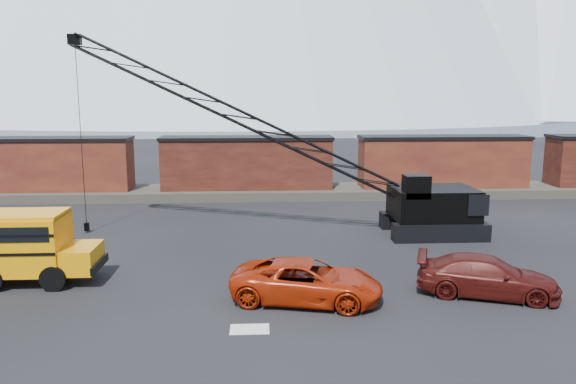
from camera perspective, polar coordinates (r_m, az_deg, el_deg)
The scene contains 9 objects.
ground at distance 24.39m, azimuth -4.99°, elevation -9.96°, with size 160.00×160.00×0.00m, color black.
gravel_berm at distance 45.62m, azimuth -4.14°, elevation -0.02°, with size 120.00×5.00×0.70m, color #4C473F.
boxcar_west_near at distance 48.28m, azimuth -23.55°, elevation 2.62°, with size 13.70×3.10×4.17m.
boxcar_mid at distance 45.26m, azimuth -4.18°, elevation 2.99°, with size 13.70×3.10×4.17m.
boxcar_east_near at distance 47.72m, azimuth 15.43°, elevation 3.02°, with size 13.70×3.10×4.17m.
snow_patch at distance 20.66m, azimuth -3.92°, elevation -13.73°, with size 1.40×0.90×0.02m, color silver.
red_pickup at distance 22.91m, azimuth 1.93°, elevation -9.04°, with size 2.80×6.07×1.69m, color #A72208.
maroon_suv at distance 24.95m, azimuth 19.58°, elevation -8.06°, with size 2.32×5.70×1.65m, color #440F0C.
crawler_crane at distance 32.89m, azimuth -2.87°, elevation 6.67°, with size 23.95×4.20×11.81m.
Camera 1 is at (0.84, -22.90, 8.35)m, focal length 35.00 mm.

